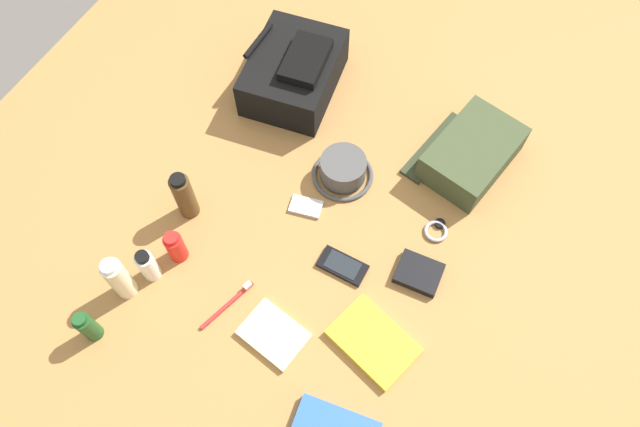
# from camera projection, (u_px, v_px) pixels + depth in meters

# --- Properties ---
(ground_plane) EXTENTS (2.64, 2.02, 0.02)m
(ground_plane) POSITION_uv_depth(u_px,v_px,m) (320.00, 222.00, 1.59)
(ground_plane) COLOR olive
(ground_plane) RESTS_ON ground
(backpack) EXTENTS (0.34, 0.28, 0.15)m
(backpack) POSITION_uv_depth(u_px,v_px,m) (294.00, 72.00, 1.72)
(backpack) COLOR black
(backpack) RESTS_ON ground_plane
(toiletry_pouch) EXTENTS (0.30, 0.27, 0.10)m
(toiletry_pouch) POSITION_uv_depth(u_px,v_px,m) (471.00, 153.00, 1.62)
(toiletry_pouch) COLOR #384228
(toiletry_pouch) RESTS_ON ground_plane
(bucket_hat) EXTENTS (0.17, 0.17, 0.07)m
(bucket_hat) POSITION_uv_depth(u_px,v_px,m) (343.00, 170.00, 1.61)
(bucket_hat) COLOR #454545
(bucket_hat) RESTS_ON ground_plane
(shampoo_bottle) EXTENTS (0.04, 0.04, 0.12)m
(shampoo_bottle) POSITION_uv_depth(u_px,v_px,m) (88.00, 326.00, 1.39)
(shampoo_bottle) COLOR #19471E
(shampoo_bottle) RESTS_ON ground_plane
(lotion_bottle) EXTENTS (0.05, 0.05, 0.16)m
(lotion_bottle) POSITION_uv_depth(u_px,v_px,m) (119.00, 278.00, 1.42)
(lotion_bottle) COLOR beige
(lotion_bottle) RESTS_ON ground_plane
(toothpaste_tube) EXTENTS (0.04, 0.04, 0.11)m
(toothpaste_tube) POSITION_uv_depth(u_px,v_px,m) (148.00, 265.00, 1.46)
(toothpaste_tube) COLOR white
(toothpaste_tube) RESTS_ON ground_plane
(sunscreen_spray) EXTENTS (0.05, 0.05, 0.11)m
(sunscreen_spray) POSITION_uv_depth(u_px,v_px,m) (176.00, 247.00, 1.49)
(sunscreen_spray) COLOR red
(sunscreen_spray) RESTS_ON ground_plane
(cologne_bottle) EXTENTS (0.05, 0.05, 0.17)m
(cologne_bottle) POSITION_uv_depth(u_px,v_px,m) (184.00, 196.00, 1.52)
(cologne_bottle) COLOR #473319
(cologne_bottle) RESTS_ON ground_plane
(travel_guidebook) EXTENTS (0.18, 0.23, 0.02)m
(travel_guidebook) POSITION_uv_depth(u_px,v_px,m) (373.00, 342.00, 1.42)
(travel_guidebook) COLOR yellow
(travel_guidebook) RESTS_ON ground_plane
(cell_phone) EXTENTS (0.06, 0.12, 0.01)m
(cell_phone) POSITION_uv_depth(u_px,v_px,m) (343.00, 266.00, 1.51)
(cell_phone) COLOR black
(cell_phone) RESTS_ON ground_plane
(media_player) EXTENTS (0.07, 0.09, 0.01)m
(media_player) POSITION_uv_depth(u_px,v_px,m) (306.00, 207.00, 1.59)
(media_player) COLOR #B7B7BC
(media_player) RESTS_ON ground_plane
(wristwatch) EXTENTS (0.07, 0.06, 0.01)m
(wristwatch) POSITION_uv_depth(u_px,v_px,m) (436.00, 230.00, 1.56)
(wristwatch) COLOR #99999E
(wristwatch) RESTS_ON ground_plane
(toothbrush) EXTENTS (0.16, 0.06, 0.02)m
(toothbrush) POSITION_uv_depth(u_px,v_px,m) (230.00, 302.00, 1.47)
(toothbrush) COLOR red
(toothbrush) RESTS_ON ground_plane
(wallet) EXTENTS (0.10, 0.12, 0.02)m
(wallet) POSITION_uv_depth(u_px,v_px,m) (419.00, 273.00, 1.50)
(wallet) COLOR black
(wallet) RESTS_ON ground_plane
(notepad) EXTENTS (0.13, 0.17, 0.02)m
(notepad) POSITION_uv_depth(u_px,v_px,m) (274.00, 334.00, 1.43)
(notepad) COLOR beige
(notepad) RESTS_ON ground_plane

